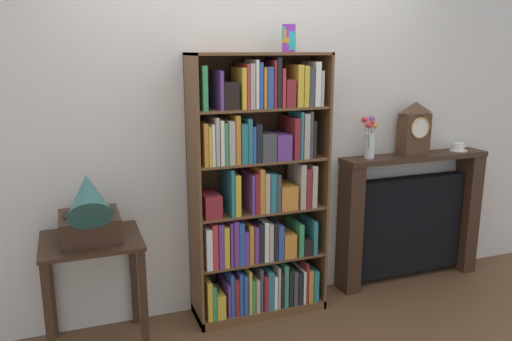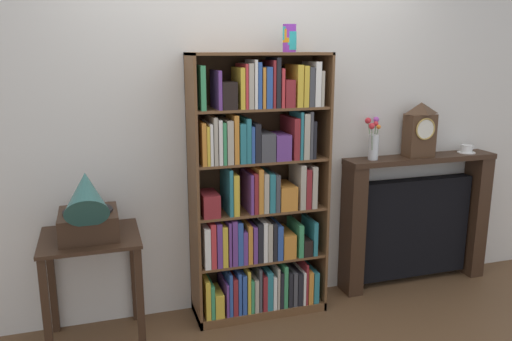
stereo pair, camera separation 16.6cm
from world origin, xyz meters
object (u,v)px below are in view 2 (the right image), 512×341
(cup_stack, at_px, (290,38))
(side_table_left, at_px, (92,262))
(mantel_clock, at_px, (420,130))
(flower_vase, at_px, (373,141))
(gramophone, at_px, (87,209))
(fireplace_mantel, at_px, (415,221))
(teacup_with_saucer, at_px, (467,149))
(bookshelf, at_px, (258,198))

(cup_stack, relative_size, side_table_left, 0.24)
(mantel_clock, bearing_deg, flower_vase, 179.38)
(gramophone, bearing_deg, fireplace_mantel, 5.43)
(side_table_left, bearing_deg, teacup_with_saucer, 3.06)
(flower_vase, bearing_deg, mantel_clock, -0.62)
(side_table_left, bearing_deg, fireplace_mantel, 4.04)
(cup_stack, height_order, fireplace_mantel, cup_stack)
(cup_stack, bearing_deg, fireplace_mantel, 3.99)
(fireplace_mantel, bearing_deg, flower_vase, -177.59)
(gramophone, xyz_separation_m, teacup_with_saucer, (2.85, 0.21, 0.15))
(gramophone, xyz_separation_m, flower_vase, (2.02, 0.21, 0.26))
(side_table_left, bearing_deg, gramophone, -90.00)
(side_table_left, bearing_deg, bookshelf, 4.22)
(bookshelf, xyz_separation_m, mantel_clock, (1.30, 0.07, 0.40))
(mantel_clock, bearing_deg, gramophone, -175.02)
(bookshelf, height_order, mantel_clock, bookshelf)
(cup_stack, xyz_separation_m, gramophone, (-1.32, -0.15, -0.99))
(bookshelf, bearing_deg, cup_stack, 3.30)
(side_table_left, relative_size, mantel_clock, 1.77)
(mantel_clock, distance_m, flower_vase, 0.40)
(cup_stack, bearing_deg, gramophone, -173.37)
(cup_stack, distance_m, flower_vase, 1.01)
(mantel_clock, xyz_separation_m, flower_vase, (-0.39, 0.00, -0.07))
(gramophone, relative_size, mantel_clock, 1.21)
(side_table_left, relative_size, flower_vase, 2.35)
(bookshelf, height_order, side_table_left, bookshelf)
(cup_stack, bearing_deg, flower_vase, 4.95)
(bookshelf, distance_m, cup_stack, 1.08)
(gramophone, relative_size, teacup_with_saucer, 3.55)
(bookshelf, distance_m, fireplace_mantel, 1.38)
(side_table_left, height_order, fireplace_mantel, fireplace_mantel)
(gramophone, height_order, teacup_with_saucer, gramophone)
(bookshelf, height_order, fireplace_mantel, bookshelf)
(flower_vase, bearing_deg, bookshelf, -175.45)
(side_table_left, xyz_separation_m, mantel_clock, (2.41, 0.15, 0.69))
(cup_stack, bearing_deg, teacup_with_saucer, 2.19)
(bookshelf, xyz_separation_m, flower_vase, (0.91, 0.07, 0.33))
(cup_stack, xyz_separation_m, flower_vase, (0.69, 0.06, -0.73))
(gramophone, bearing_deg, cup_stack, 6.63)
(side_table_left, height_order, gramophone, gramophone)
(bookshelf, relative_size, teacup_with_saucer, 12.94)
(cup_stack, relative_size, mantel_clock, 0.43)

